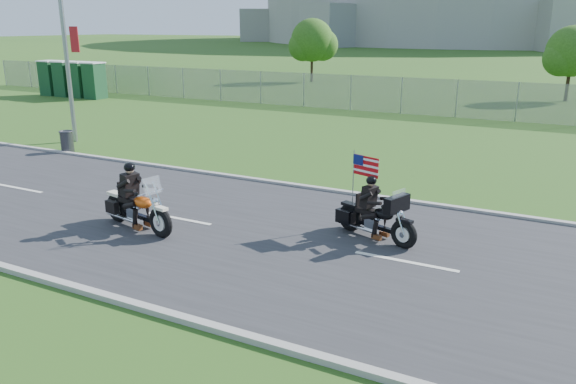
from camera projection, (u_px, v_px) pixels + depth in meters
The scene contains 15 objects.
ground at pixel (242, 232), 13.43m from camera, with size 420.00×420.00×0.00m, color #284B17.
road at pixel (242, 231), 13.43m from camera, with size 120.00×8.00×0.04m, color #28282B.
curb_north at pixel (313, 188), 16.87m from camera, with size 120.00×0.18×0.12m, color #9E9B93.
curb_south at pixel (121, 301), 9.97m from camera, with size 120.00×0.18×0.12m, color #9E9B93.
fence at pixel (351, 93), 32.37m from camera, with size 60.00×0.03×2.00m, color gray.
streetlight at pixel (65, 2), 22.37m from camera, with size 0.90×2.46×10.00m.
porta_toilet_a at pixel (95, 81), 37.24m from camera, with size 1.10×1.10×2.30m, color #143F20.
porta_toilet_b at pixel (79, 80), 37.86m from camera, with size 1.10×1.10×2.30m, color #143F20.
porta_toilet_c at pixel (65, 79), 38.47m from camera, with size 1.10×1.10×2.30m, color #143F20.
porta_toilet_d at pixel (50, 79), 39.09m from camera, with size 1.10×1.10×2.30m, color #143F20.
tree_fence_near at pixel (573, 54), 35.50m from camera, with size 3.52×3.28×4.75m.
tree_fence_mid at pixel (313, 42), 47.59m from camera, with size 3.96×3.69×5.30m.
motorcycle_lead at pixel (137, 209), 13.46m from camera, with size 2.44×0.94×1.66m.
motorcycle_follow at pixel (376, 219), 12.82m from camera, with size 2.15×1.07×1.85m.
trash_can at pixel (67, 142), 21.62m from camera, with size 0.48×0.48×0.83m, color #3C3B41.
Camera 1 is at (6.76, -10.68, 4.77)m, focal length 35.00 mm.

